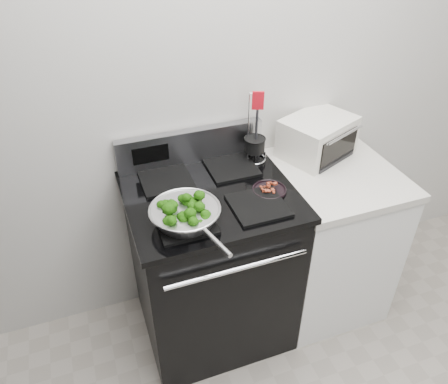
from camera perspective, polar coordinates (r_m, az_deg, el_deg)
name	(u,v)px	position (r m, az deg, el deg)	size (l,w,h in m)	color
back_wall	(245,77)	(2.22, 2.72, 14.72)	(4.00, 0.02, 2.70)	#B7B4AD
gas_range	(212,263)	(2.35, -1.62, -9.31)	(0.79, 0.69, 1.13)	black
counter	(324,238)	(2.60, 12.98, -5.88)	(0.62, 0.68, 0.92)	white
skillet	(185,214)	(1.85, -5.07, -2.87)	(0.31, 0.48, 0.07)	silver
broccoli_pile	(185,210)	(1.84, -5.14, -2.39)	(0.24, 0.24, 0.08)	black
bacon_plate	(269,188)	(2.06, 5.94, 0.49)	(0.16, 0.16, 0.04)	black
utensil_holder	(255,148)	(2.26, 4.01, 5.71)	(0.12, 0.12, 0.38)	silver
toaster_oven	(317,137)	(2.40, 12.09, 7.04)	(0.45, 0.40, 0.21)	beige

